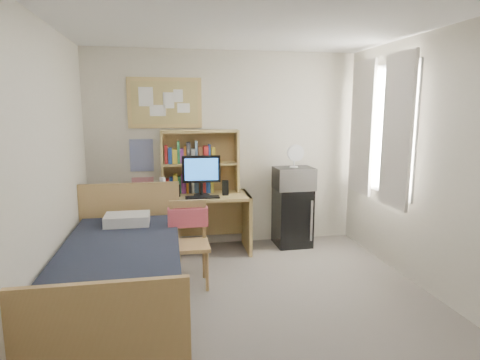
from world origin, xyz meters
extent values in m
cube|color=slate|center=(0.00, 0.00, -0.01)|extent=(3.60, 4.20, 0.02)
cube|color=white|center=(0.00, 0.00, 2.60)|extent=(3.60, 4.20, 0.02)
cube|color=beige|center=(0.00, 2.10, 1.30)|extent=(3.60, 0.04, 2.60)
cube|color=beige|center=(0.00, -2.10, 1.30)|extent=(3.60, 0.04, 2.60)
cube|color=beige|center=(-1.80, 0.00, 1.30)|extent=(0.04, 4.20, 2.60)
cube|color=beige|center=(1.80, 0.00, 1.30)|extent=(0.04, 4.20, 2.60)
cube|color=white|center=(1.75, 1.20, 1.60)|extent=(0.10, 1.40, 1.70)
cube|color=silver|center=(1.72, 0.80, 1.60)|extent=(0.04, 0.55, 1.70)
cube|color=silver|center=(1.72, 1.60, 1.60)|extent=(0.04, 0.55, 1.70)
cube|color=tan|center=(-0.78, 2.08, 1.92)|extent=(0.94, 0.03, 0.64)
cube|color=navy|center=(-1.10, 2.09, 1.25)|extent=(0.30, 0.01, 0.42)
cube|color=#BC213C|center=(-1.10, 2.09, 0.78)|extent=(0.28, 0.01, 0.36)
cube|color=tan|center=(-0.36, 1.77, 0.38)|extent=(1.24, 0.64, 0.76)
cube|color=tan|center=(-0.58, 0.78, 0.45)|extent=(0.45, 0.45, 0.89)
cube|color=black|center=(0.88, 1.84, 0.39)|extent=(0.47, 0.47, 0.78)
cube|color=black|center=(-1.23, 0.37, 0.30)|extent=(1.12, 2.21, 0.61)
cube|color=tan|center=(-0.35, 1.92, 1.17)|extent=(1.00, 0.28, 0.81)
cube|color=black|center=(-0.36, 1.71, 1.02)|extent=(0.48, 0.05, 0.51)
cube|color=black|center=(-0.36, 1.58, 0.77)|extent=(0.42, 0.15, 0.02)
cube|color=black|center=(-0.66, 1.72, 0.84)|extent=(0.07, 0.07, 0.16)
cube|color=black|center=(-0.06, 1.71, 0.86)|extent=(0.08, 0.08, 0.19)
cylinder|color=silver|center=(-0.84, 1.69, 0.89)|extent=(0.08, 0.08, 0.25)
cube|color=#D5515E|center=(-0.58, 0.98, 0.69)|extent=(0.43, 0.13, 0.20)
cube|color=silver|center=(0.88, 1.82, 0.93)|extent=(0.51, 0.39, 0.29)
cylinder|color=silver|center=(0.88, 1.82, 1.21)|extent=(0.22, 0.22, 0.27)
cube|color=silver|center=(-1.22, 1.12, 0.66)|extent=(0.47, 0.33, 0.11)
camera|label=1|loc=(-0.79, -3.24, 1.84)|focal=30.00mm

